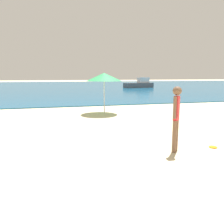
# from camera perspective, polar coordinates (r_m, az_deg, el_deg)

# --- Properties ---
(water) EXTENTS (160.00, 60.00, 0.06)m
(water) POSITION_cam_1_polar(r_m,az_deg,el_deg) (44.78, -12.90, 6.38)
(water) COLOR #14567F
(water) RESTS_ON ground
(person_standing) EXTENTS (0.31, 0.31, 1.74)m
(person_standing) POSITION_cam_1_polar(r_m,az_deg,el_deg) (6.19, 15.78, -0.77)
(person_standing) COLOR brown
(person_standing) RESTS_ON ground
(frisbee) EXTENTS (0.22, 0.22, 0.03)m
(frisbee) POSITION_cam_1_polar(r_m,az_deg,el_deg) (7.11, 24.00, -8.06)
(frisbee) COLOR orange
(frisbee) RESTS_ON ground
(boat_far) EXTENTS (5.06, 2.42, 1.65)m
(boat_far) POSITION_cam_1_polar(r_m,az_deg,el_deg) (37.42, 6.91, 6.96)
(boat_far) COLOR #4C4C51
(boat_far) RESTS_ON water
(beach_umbrella) EXTENTS (1.90, 1.90, 2.15)m
(beach_umbrella) POSITION_cam_1_polar(r_m,az_deg,el_deg) (12.19, -2.00, 8.76)
(beach_umbrella) COLOR #B7B7BC
(beach_umbrella) RESTS_ON ground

